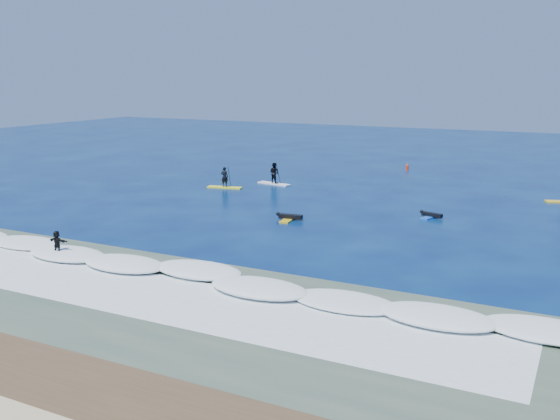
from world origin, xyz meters
The scene contains 10 objects.
ground centered at (0.00, 0.00, 0.00)m, with size 160.00×160.00×0.00m, color #031344.
shallow_water centered at (0.00, -14.00, 0.01)m, with size 90.00×13.00×0.01m, color #394D40.
breaking_wave centered at (0.00, -10.00, 0.00)m, with size 40.00×6.00×0.30m, color white.
whitewater centered at (0.00, -13.00, 0.00)m, with size 34.00×5.00×0.02m, color silver.
sup_paddler_left centered at (-10.52, 11.51, 0.67)m, with size 3.15×1.31×2.15m.
sup_paddler_center centered at (-7.53, 15.11, 0.85)m, with size 3.34×1.42×2.28m.
prone_paddler_near centered at (-0.16, 3.15, 0.17)m, with size 1.89×2.43×0.50m.
prone_paddler_far centered at (8.31, 8.19, 0.15)m, with size 1.67×2.18×0.44m.
wave_surfer centered at (-7.37, -10.61, 0.77)m, with size 1.91×0.69×1.35m.
marker_buoy centered at (0.86, 28.77, 0.32)m, with size 0.31×0.31×0.74m.
Camera 1 is at (18.02, -34.07, 9.74)m, focal length 40.00 mm.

